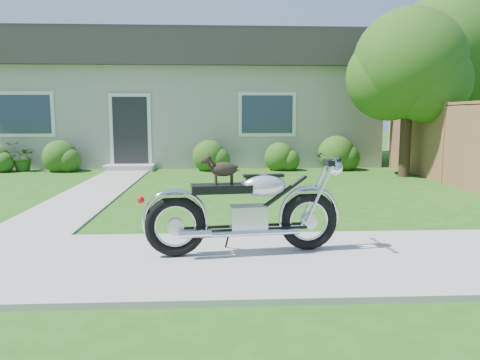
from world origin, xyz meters
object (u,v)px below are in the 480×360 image
at_px(tree_near, 414,69).
at_px(potted_plant_left, 21,157).
at_px(tree_far, 450,55).
at_px(fence, 445,143).
at_px(potted_plant_right, 207,158).
at_px(motorcycle_with_dog, 248,209).
at_px(house, 188,99).

xyz_separation_m(tree_near, potted_plant_left, (-10.44, 1.74, -2.30)).
bearing_deg(tree_far, potted_plant_left, -173.21).
xyz_separation_m(fence, tree_near, (-0.35, 1.06, 1.77)).
xyz_separation_m(potted_plant_right, motorcycle_with_dog, (0.61, -8.36, 0.17)).
bearing_deg(potted_plant_left, tree_far, 6.79).
distance_m(tree_near, tree_far, 4.21).
height_order(fence, potted_plant_right, fence).
bearing_deg(potted_plant_right, house, 101.99).
xyz_separation_m(fence, tree_far, (2.17, 4.34, 2.55)).
height_order(tree_near, potted_plant_right, tree_near).
relative_size(fence, potted_plant_right, 9.20).
height_order(house, potted_plant_left, house).
bearing_deg(tree_near, fence, -71.62).
bearing_deg(potted_plant_left, fence, -14.55).
xyz_separation_m(tree_far, motorcycle_with_dog, (-7.12, -9.90, -2.95)).
bearing_deg(tree_far, fence, -116.52).
height_order(potted_plant_left, motorcycle_with_dog, motorcycle_with_dog).
xyz_separation_m(house, motorcycle_with_dog, (1.34, -11.80, -1.62)).
relative_size(potted_plant_right, motorcycle_with_dog, 0.32).
xyz_separation_m(house, fence, (6.30, -6.24, -1.22)).
relative_size(tree_near, motorcycle_with_dog, 1.91).
bearing_deg(house, tree_near, -41.06).
bearing_deg(fence, motorcycle_with_dog, -131.73).
relative_size(house, motorcycle_with_dog, 5.67).
bearing_deg(tree_near, tree_far, 52.48).
relative_size(fence, motorcycle_with_dog, 2.98).
relative_size(house, potted_plant_right, 17.51).
bearing_deg(fence, potted_plant_left, 165.45).
distance_m(tree_far, potted_plant_right, 8.49).
xyz_separation_m(tree_far, potted_plant_left, (-12.96, -1.54, -3.07)).
xyz_separation_m(house, potted_plant_left, (-4.49, -3.44, -1.74)).
height_order(house, tree_far, tree_far).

